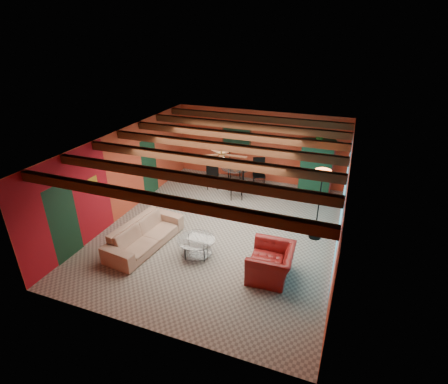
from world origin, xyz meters
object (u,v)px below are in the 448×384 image
at_px(dining_table, 236,174).
at_px(floor_lamp, 319,205).
at_px(coffee_table, 196,247).
at_px(armoire, 316,167).
at_px(vase, 236,156).
at_px(armchair, 271,263).
at_px(sofa, 145,235).
at_px(potted_plant, 320,136).

bearing_deg(dining_table, floor_lamp, -36.63).
bearing_deg(coffee_table, dining_table, 95.15).
height_order(armoire, vase, armoire).
distance_m(floor_lamp, vase, 3.98).
height_order(armchair, coffee_table, armchair).
bearing_deg(armchair, armoire, 173.19).
distance_m(armchair, coffee_table, 2.02).
xyz_separation_m(sofa, armoire, (3.86, 5.19, 0.58)).
relative_size(armoire, potted_plant, 4.15).
relative_size(sofa, armoire, 1.30).
height_order(coffee_table, floor_lamp, floor_lamp).
relative_size(sofa, armchair, 2.04).
distance_m(armoire, vase, 2.88).
bearing_deg(coffee_table, sofa, -176.63).
xyz_separation_m(floor_lamp, potted_plant, (-0.43, 3.14, 1.04)).
bearing_deg(armoire, armchair, -111.04).
relative_size(dining_table, potted_plant, 4.92).
relative_size(sofa, floor_lamp, 1.16).
bearing_deg(sofa, dining_table, -7.28).
height_order(floor_lamp, potted_plant, potted_plant).
relative_size(coffee_table, armoire, 0.53).
xyz_separation_m(floor_lamp, vase, (-3.19, 2.37, 0.21)).
height_order(armchair, armoire, armoire).
bearing_deg(vase, floor_lamp, -36.63).
distance_m(coffee_table, potted_plant, 5.92).
xyz_separation_m(coffee_table, floor_lamp, (2.80, 1.96, 0.79)).
height_order(sofa, potted_plant, potted_plant).
xyz_separation_m(sofa, potted_plant, (3.86, 5.19, 1.73)).
bearing_deg(coffee_table, armchair, -3.58).
height_order(coffee_table, armoire, armoire).
bearing_deg(potted_plant, coffee_table, -114.89).
xyz_separation_m(armchair, vase, (-2.40, 4.46, 0.87)).
relative_size(coffee_table, floor_lamp, 0.47).
xyz_separation_m(dining_table, floor_lamp, (3.19, -2.37, 0.47)).
xyz_separation_m(armchair, dining_table, (-2.40, 4.46, 0.19)).
relative_size(sofa, dining_table, 1.09).
bearing_deg(dining_table, armoire, 15.59).
relative_size(armchair, floor_lamp, 0.57).
xyz_separation_m(dining_table, vase, (0.00, 0.00, 0.68)).
relative_size(armchair, potted_plant, 2.63).
distance_m(dining_table, armoire, 2.89).
distance_m(armoire, floor_lamp, 3.18).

